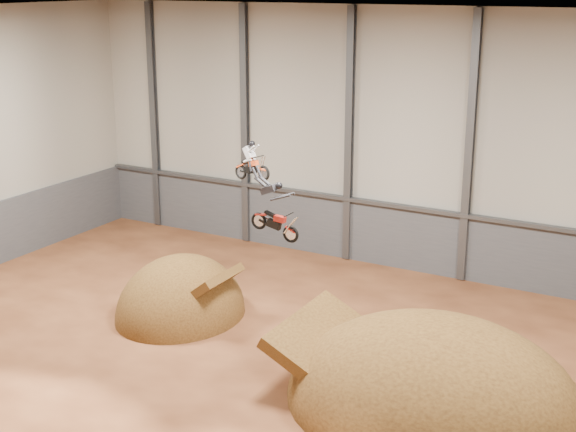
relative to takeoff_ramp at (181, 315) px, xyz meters
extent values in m
plane|color=#502815|center=(6.80, -3.82, 0.00)|extent=(40.00, 40.00, 0.00)
cube|color=#A8A295|center=(6.80, 11.18, 7.00)|extent=(40.00, 0.10, 14.00)
plane|color=black|center=(6.80, -3.82, 14.00)|extent=(40.00, 40.00, 0.00)
cube|color=#4B4D52|center=(6.80, 11.08, 1.75)|extent=(39.80, 0.18, 3.50)
cube|color=#47494F|center=(6.80, 10.93, 3.55)|extent=(39.80, 0.35, 0.20)
cube|color=#47494F|center=(-9.87, 10.98, 7.00)|extent=(0.40, 0.36, 13.90)
cube|color=#47494F|center=(-3.20, 10.98, 7.00)|extent=(0.40, 0.36, 13.90)
cube|color=#47494F|center=(3.46, 10.98, 7.00)|extent=(0.40, 0.36, 13.90)
cube|color=#47494F|center=(10.13, 10.98, 7.00)|extent=(0.40, 0.36, 13.90)
ellipsoid|color=#3C250F|center=(0.00, 0.00, 0.00)|extent=(5.79, 6.68, 5.79)
ellipsoid|color=#3C250F|center=(13.16, -2.12, 0.00)|extent=(11.19, 9.90, 6.46)
camera|label=1|loc=(21.47, -28.03, 15.36)|focal=50.00mm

